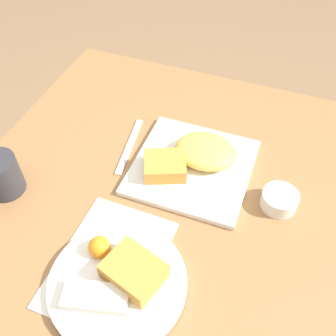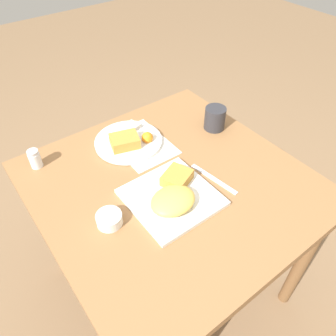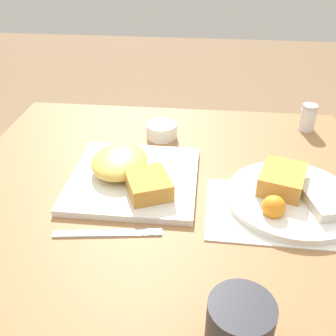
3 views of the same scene
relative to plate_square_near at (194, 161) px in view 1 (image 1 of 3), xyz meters
The scene contains 8 objects.
ground_plane 0.73m from the plate_square_near, 55.51° to the left, with size 8.00×8.00×0.00m, color #846647.
dining_table 0.14m from the plate_square_near, 55.51° to the left, with size 0.88×0.89×0.70m.
menu_card 0.31m from the plate_square_near, 75.63° to the left, with size 0.20×0.27×0.00m.
plate_square_near is the anchor object (origin of this frame).
plate_oval_far 0.33m from the plate_square_near, 83.22° to the left, with size 0.26×0.26×0.05m.
sauce_ramekin 0.21m from the plate_square_near, 168.52° to the left, with size 0.08×0.08×0.04m.
butter_knife 0.17m from the plate_square_near, ahead, with size 0.04×0.20×0.00m.
coffee_mug 0.43m from the plate_square_near, 29.26° to the left, with size 0.08×0.08×0.09m.
Camera 1 is at (-0.21, 0.53, 1.40)m, focal length 42.00 mm.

